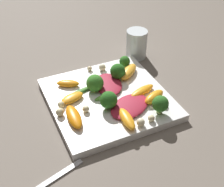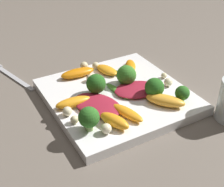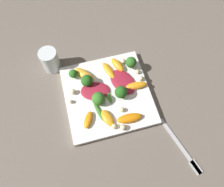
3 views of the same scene
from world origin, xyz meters
The scene contains 28 objects.
ground_plane centered at (0.00, 0.00, 0.00)m, with size 2.40×2.40×0.00m, color #6B6056.
plate centered at (0.00, 0.00, 0.01)m, with size 0.28×0.28×0.02m.
drinking_glass centered at (-0.16, -0.16, 0.04)m, with size 0.06×0.06×0.08m.
fork centered at (0.24, 0.18, 0.00)m, with size 0.19×0.07×0.01m.
radicchio_leaf_0 centered at (-0.03, 0.06, 0.03)m, with size 0.12×0.11×0.01m.
radicchio_leaf_1 centered at (-0.02, -0.04, 0.02)m, with size 0.09×0.11×0.01m.
orange_segment_0 centered at (0.08, -0.02, 0.03)m, with size 0.07×0.04×0.01m.
orange_segment_1 centered at (0.00, 0.10, 0.03)m, with size 0.03×0.07×0.02m.
orange_segment_2 centered at (0.10, 0.04, 0.03)m, with size 0.03×0.08×0.02m.
orange_segment_3 centered at (0.07, -0.08, 0.03)m, with size 0.06×0.05×0.02m.
orange_segment_4 centered at (-0.08, 0.03, 0.03)m, with size 0.08×0.04×0.02m.
orange_segment_5 centered at (-0.09, -0.06, 0.03)m, with size 0.08×0.07×0.02m.
orange_segment_6 centered at (-0.09, 0.06, 0.03)m, with size 0.07×0.05×0.02m.
broccoli_floret_0 centered at (0.02, -0.03, 0.04)m, with size 0.04×0.04×0.04m.
broccoli_floret_1 centered at (0.02, 0.04, 0.04)m, with size 0.04×0.04×0.04m.
broccoli_floret_2 centered at (-0.05, -0.06, 0.04)m, with size 0.04×0.04×0.04m.
broccoli_floret_3 centered at (-0.09, -0.09, 0.04)m, with size 0.03×0.03×0.03m.
broccoli_floret_4 centered at (-0.08, 0.10, 0.05)m, with size 0.04×0.04×0.05m.
arugula_sprig_0 centered at (0.00, 0.00, 0.02)m, with size 0.08×0.02×0.01m.
arugula_sprig_1 centered at (0.05, -0.04, 0.02)m, with size 0.07×0.03×0.01m.
macadamia_nut_0 centered at (0.12, -0.01, 0.03)m, with size 0.02×0.02×0.02m.
macadamia_nut_1 centered at (0.00, -0.12, 0.03)m, with size 0.01×0.01×0.01m.
macadamia_nut_2 centered at (-0.02, 0.12, 0.03)m, with size 0.02×0.02×0.02m.
macadamia_nut_3 centered at (-0.03, -0.11, 0.03)m, with size 0.02×0.02×0.02m.
macadamia_nut_4 centered at (0.13, 0.02, 0.03)m, with size 0.02×0.02×0.02m.
macadamia_nut_5 centered at (0.07, 0.03, 0.03)m, with size 0.02×0.02×0.02m.
macadamia_nut_6 centered at (-0.05, 0.12, 0.03)m, with size 0.02×0.02×0.02m.
macadamia_nut_7 centered at (-0.10, 0.08, 0.03)m, with size 0.02×0.02×0.02m.
Camera 3 is at (0.30, -0.06, 0.67)m, focal length 35.00 mm.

